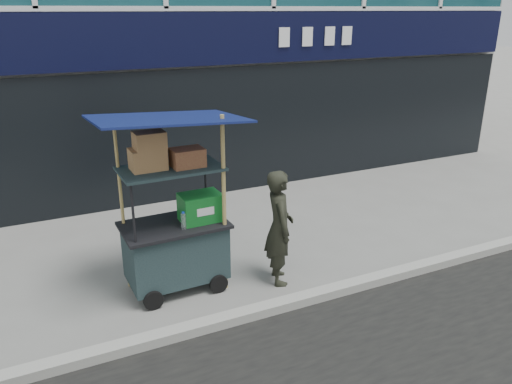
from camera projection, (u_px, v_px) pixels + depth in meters
ground at (269, 302)px, 6.15m from camera, size 80.00×80.00×0.00m
curb at (277, 306)px, 5.96m from camera, size 80.00×0.18×0.12m
vendor_cart at (176, 230)px, 6.21m from camera, size 1.75×1.26×2.31m
vendor_man at (279, 227)px, 6.39m from camera, size 0.50×0.64×1.53m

